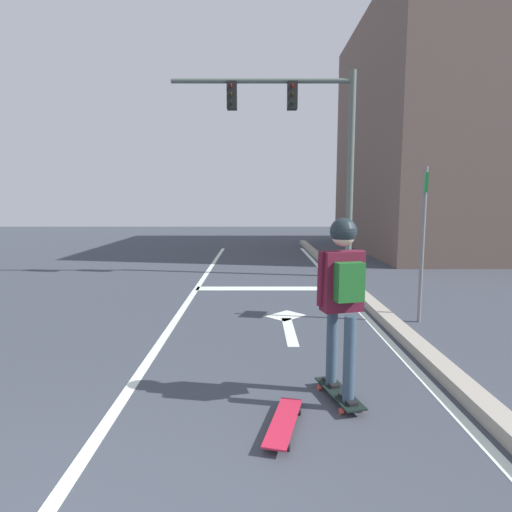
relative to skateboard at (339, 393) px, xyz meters
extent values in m
cube|color=silver|center=(-2.14, 3.17, -0.07)|extent=(0.12, 20.00, 0.01)
cube|color=silver|center=(1.03, 3.17, -0.07)|extent=(0.12, 20.00, 0.01)
cube|color=silver|center=(-0.48, 5.32, -0.07)|extent=(3.32, 0.40, 0.01)
cube|color=silver|center=(-0.31, 2.23, -0.07)|extent=(0.16, 1.40, 0.01)
cube|color=silver|center=(-0.31, 3.08, -0.07)|extent=(0.71, 0.71, 0.01)
cube|color=#9D9689|center=(1.28, 3.17, 0.00)|extent=(0.24, 24.00, 0.14)
cube|color=black|center=(0.00, 0.00, 0.01)|extent=(0.39, 0.79, 0.02)
cube|color=#B2B2B7|center=(-0.06, 0.25, -0.01)|extent=(0.17, 0.09, 0.01)
cylinder|color=#CB4236|center=(-0.16, 0.23, -0.04)|extent=(0.04, 0.06, 0.06)
cylinder|color=#CB4236|center=(0.03, 0.28, -0.04)|extent=(0.04, 0.06, 0.06)
cube|color=#B2B2B7|center=(0.06, -0.25, -0.01)|extent=(0.17, 0.09, 0.01)
cylinder|color=#CB4236|center=(-0.03, -0.28, -0.04)|extent=(0.04, 0.06, 0.06)
cylinder|color=#CB4236|center=(0.16, -0.23, -0.04)|extent=(0.04, 0.06, 0.06)
cylinder|color=#344A5D|center=(-0.05, 0.19, 0.42)|extent=(0.11, 0.11, 0.82)
cube|color=black|center=(-0.05, 0.19, 0.03)|extent=(0.15, 0.25, 0.03)
cylinder|color=#344A5D|center=(0.05, -0.19, 0.42)|extent=(0.11, 0.11, 0.82)
cube|color=black|center=(0.05, -0.19, 0.03)|extent=(0.15, 0.25, 0.03)
cube|color=maroon|center=(0.00, 0.00, 1.12)|extent=(0.42, 0.27, 0.57)
cylinder|color=maroon|center=(-0.20, -0.02, 1.15)|extent=(0.07, 0.11, 0.53)
cylinder|color=maroon|center=(0.19, 0.08, 1.15)|extent=(0.07, 0.12, 0.53)
sphere|color=beige|center=(0.00, 0.00, 1.57)|extent=(0.23, 0.23, 0.23)
sphere|color=#1E292E|center=(0.00, 0.00, 1.59)|extent=(0.25, 0.25, 0.25)
cube|color=#1D6125|center=(0.03, -0.14, 1.14)|extent=(0.29, 0.20, 0.36)
cube|color=#B91E38|center=(-0.58, -0.54, 0.00)|extent=(0.40, 0.88, 0.02)
cube|color=#B2B2B7|center=(-0.51, -0.26, -0.01)|extent=(0.17, 0.09, 0.01)
cylinder|color=#272124|center=(-0.60, -0.24, -0.04)|extent=(0.04, 0.06, 0.05)
cylinder|color=#272124|center=(-0.42, -0.28, -0.04)|extent=(0.04, 0.06, 0.05)
cube|color=#B2B2B7|center=(-0.65, -0.82, -0.01)|extent=(0.17, 0.09, 0.01)
cylinder|color=#272124|center=(-0.74, -0.80, -0.04)|extent=(0.04, 0.06, 0.05)
cylinder|color=#272124|center=(-0.56, -0.85, -0.04)|extent=(0.04, 0.06, 0.05)
cylinder|color=#55645B|center=(1.53, 6.82, 2.46)|extent=(0.16, 0.16, 5.06)
cylinder|color=#55645B|center=(-0.67, 6.82, 4.74)|extent=(4.40, 0.12, 0.12)
cube|color=black|center=(0.07, 6.82, 4.39)|extent=(0.24, 0.28, 0.64)
cylinder|color=red|center=(0.07, 6.67, 4.59)|extent=(0.02, 0.10, 0.10)
cylinder|color=#3C3106|center=(0.07, 6.67, 4.39)|extent=(0.02, 0.10, 0.10)
cylinder|color=black|center=(0.07, 6.67, 4.19)|extent=(0.02, 0.10, 0.10)
cube|color=black|center=(-1.40, 6.82, 4.39)|extent=(0.24, 0.28, 0.64)
cylinder|color=red|center=(-1.40, 6.67, 4.59)|extent=(0.02, 0.10, 0.10)
cylinder|color=#3C3106|center=(-1.40, 6.67, 4.39)|extent=(0.02, 0.10, 0.10)
cylinder|color=black|center=(-1.40, 6.67, 4.19)|extent=(0.02, 0.10, 0.10)
cylinder|color=slate|center=(1.81, 2.71, 1.16)|extent=(0.06, 0.06, 2.47)
cube|color=#198C33|center=(1.81, 2.71, 2.14)|extent=(0.16, 0.43, 0.30)
camera|label=1|loc=(-0.82, -3.97, 1.89)|focal=29.97mm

